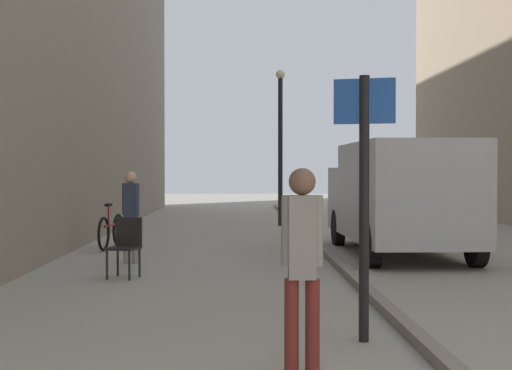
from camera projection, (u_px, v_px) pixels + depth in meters
name	position (u px, v px, depth m)	size (l,w,h in m)	color
ground_plane	(246.00, 256.00, 14.53)	(80.00, 80.00, 0.00)	gray
kerb_strip	(326.00, 252.00, 14.56)	(0.16, 40.00, 0.12)	slate
pedestrian_main_foreground	(302.00, 256.00, 5.96)	(0.34, 0.22, 1.69)	maroon
pedestrian_mid_block	(131.00, 210.00, 13.31)	(0.32, 0.24, 1.67)	gray
delivery_van	(399.00, 195.00, 14.65)	(2.12, 5.58, 2.22)	#B7B7BC
street_sign_post	(364.00, 184.00, 7.18)	(0.58, 0.20, 2.60)	black
lamp_post	(280.00, 137.00, 22.47)	(0.28, 0.28, 4.76)	black
bicycle_leaning	(111.00, 231.00, 15.85)	(0.28, 1.76, 0.98)	black
cafe_chair_near_window	(126.00, 243.00, 11.53)	(0.55, 0.55, 0.94)	black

